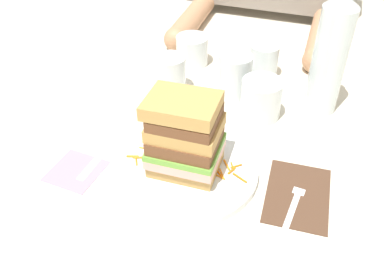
# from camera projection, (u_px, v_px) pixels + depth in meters

# --- Properties ---
(ground_plane) EXTENTS (3.00, 3.00, 0.00)m
(ground_plane) POSITION_uv_depth(u_px,v_px,m) (197.00, 175.00, 0.75)
(ground_plane) COLOR beige
(main_plate) EXTENTS (0.26, 0.26, 0.01)m
(main_plate) POSITION_uv_depth(u_px,v_px,m) (187.00, 168.00, 0.75)
(main_plate) COLOR white
(main_plate) RESTS_ON ground_plane
(sandwich) EXTENTS (0.12, 0.11, 0.14)m
(sandwich) POSITION_uv_depth(u_px,v_px,m) (186.00, 134.00, 0.70)
(sandwich) COLOR tan
(sandwich) RESTS_ON main_plate
(carrot_shred_0) EXTENTS (0.01, 0.03, 0.00)m
(carrot_shred_0) POSITION_uv_depth(u_px,v_px,m) (145.00, 152.00, 0.77)
(carrot_shred_0) COLOR orange
(carrot_shred_0) RESTS_ON main_plate
(carrot_shred_1) EXTENTS (0.01, 0.02, 0.00)m
(carrot_shred_1) POSITION_uv_depth(u_px,v_px,m) (149.00, 152.00, 0.77)
(carrot_shred_1) COLOR orange
(carrot_shred_1) RESTS_ON main_plate
(carrot_shred_2) EXTENTS (0.02, 0.01, 0.00)m
(carrot_shred_2) POSITION_uv_depth(u_px,v_px,m) (139.00, 157.00, 0.76)
(carrot_shred_2) COLOR orange
(carrot_shred_2) RESTS_ON main_plate
(carrot_shred_3) EXTENTS (0.02, 0.01, 0.00)m
(carrot_shred_3) POSITION_uv_depth(u_px,v_px,m) (133.00, 156.00, 0.76)
(carrot_shred_3) COLOR orange
(carrot_shred_3) RESTS_ON main_plate
(carrot_shred_4) EXTENTS (0.02, 0.03, 0.00)m
(carrot_shred_4) POSITION_uv_depth(u_px,v_px,m) (154.00, 154.00, 0.77)
(carrot_shred_4) COLOR orange
(carrot_shred_4) RESTS_ON main_plate
(carrot_shred_5) EXTENTS (0.02, 0.00, 0.00)m
(carrot_shred_5) POSITION_uv_depth(u_px,v_px,m) (144.00, 148.00, 0.78)
(carrot_shred_5) COLOR orange
(carrot_shred_5) RESTS_ON main_plate
(carrot_shred_6) EXTENTS (0.03, 0.01, 0.00)m
(carrot_shred_6) POSITION_uv_depth(u_px,v_px,m) (147.00, 155.00, 0.76)
(carrot_shred_6) COLOR orange
(carrot_shred_6) RESTS_ON main_plate
(carrot_shred_7) EXTENTS (0.03, 0.01, 0.00)m
(carrot_shred_7) POSITION_uv_depth(u_px,v_px,m) (155.00, 161.00, 0.75)
(carrot_shred_7) COLOR orange
(carrot_shred_7) RESTS_ON main_plate
(carrot_shred_8) EXTENTS (0.01, 0.02, 0.00)m
(carrot_shred_8) POSITION_uv_depth(u_px,v_px,m) (136.00, 161.00, 0.75)
(carrot_shred_8) COLOR orange
(carrot_shred_8) RESTS_ON main_plate
(carrot_shred_9) EXTENTS (0.02, 0.01, 0.00)m
(carrot_shred_9) POSITION_uv_depth(u_px,v_px,m) (147.00, 160.00, 0.76)
(carrot_shred_9) COLOR orange
(carrot_shred_9) RESTS_ON main_plate
(carrot_shred_10) EXTENTS (0.02, 0.02, 0.00)m
(carrot_shred_10) POSITION_uv_depth(u_px,v_px,m) (221.00, 176.00, 0.72)
(carrot_shred_10) COLOR orange
(carrot_shred_10) RESTS_ON main_plate
(carrot_shred_11) EXTENTS (0.03, 0.02, 0.00)m
(carrot_shred_11) POSITION_uv_depth(u_px,v_px,m) (240.00, 176.00, 0.72)
(carrot_shred_11) COLOR orange
(carrot_shred_11) RESTS_ON main_plate
(carrot_shred_12) EXTENTS (0.02, 0.02, 0.00)m
(carrot_shred_12) POSITION_uv_depth(u_px,v_px,m) (219.00, 173.00, 0.73)
(carrot_shred_12) COLOR orange
(carrot_shred_12) RESTS_ON main_plate
(carrot_shred_13) EXTENTS (0.02, 0.02, 0.00)m
(carrot_shred_13) POSITION_uv_depth(u_px,v_px,m) (236.00, 166.00, 0.74)
(carrot_shred_13) COLOR orange
(carrot_shred_13) RESTS_ON main_plate
(carrot_shred_14) EXTENTS (0.03, 0.01, 0.00)m
(carrot_shred_14) POSITION_uv_depth(u_px,v_px,m) (217.00, 175.00, 0.73)
(carrot_shred_14) COLOR orange
(carrot_shred_14) RESTS_ON main_plate
(carrot_shred_15) EXTENTS (0.02, 0.02, 0.00)m
(carrot_shred_15) POSITION_uv_depth(u_px,v_px,m) (227.00, 165.00, 0.74)
(carrot_shred_15) COLOR orange
(carrot_shred_15) RESTS_ON main_plate
(carrot_shred_16) EXTENTS (0.01, 0.02, 0.00)m
(carrot_shred_16) POSITION_uv_depth(u_px,v_px,m) (232.00, 171.00, 0.73)
(carrot_shred_16) COLOR orange
(carrot_shred_16) RESTS_ON main_plate
(carrot_shred_17) EXTENTS (0.01, 0.02, 0.00)m
(carrot_shred_17) POSITION_uv_depth(u_px,v_px,m) (232.00, 166.00, 0.74)
(carrot_shred_17) COLOR orange
(carrot_shred_17) RESTS_ON main_plate
(napkin_dark) EXTENTS (0.11, 0.16, 0.00)m
(napkin_dark) POSITION_uv_depth(u_px,v_px,m) (298.00, 195.00, 0.71)
(napkin_dark) COLOR #4C3323
(napkin_dark) RESTS_ON ground_plane
(fork) EXTENTS (0.03, 0.17, 0.00)m
(fork) POSITION_uv_depth(u_px,v_px,m) (295.00, 202.00, 0.69)
(fork) COLOR silver
(fork) RESTS_ON napkin_dark
(knife) EXTENTS (0.03, 0.20, 0.00)m
(knife) POSITION_uv_depth(u_px,v_px,m) (107.00, 147.00, 0.80)
(knife) COLOR silver
(knife) RESTS_ON ground_plane
(juice_glass) EXTENTS (0.08, 0.08, 0.08)m
(juice_glass) POSITION_uv_depth(u_px,v_px,m) (261.00, 101.00, 0.86)
(juice_glass) COLOR white
(juice_glass) RESTS_ON ground_plane
(water_bottle) EXTENTS (0.07, 0.07, 0.29)m
(water_bottle) POSITION_uv_depth(u_px,v_px,m) (331.00, 53.00, 0.82)
(water_bottle) COLOR silver
(water_bottle) RESTS_ON ground_plane
(empty_tumbler_0) EXTENTS (0.07, 0.07, 0.08)m
(empty_tumbler_0) POSITION_uv_depth(u_px,v_px,m) (264.00, 60.00, 0.99)
(empty_tumbler_0) COLOR silver
(empty_tumbler_0) RESTS_ON ground_plane
(empty_tumbler_1) EXTENTS (0.08, 0.08, 0.07)m
(empty_tumbler_1) POSITION_uv_depth(u_px,v_px,m) (192.00, 50.00, 1.03)
(empty_tumbler_1) COLOR silver
(empty_tumbler_1) RESTS_ON ground_plane
(empty_tumbler_2) EXTENTS (0.07, 0.07, 0.08)m
(empty_tumbler_2) POSITION_uv_depth(u_px,v_px,m) (170.00, 74.00, 0.93)
(empty_tumbler_2) COLOR silver
(empty_tumbler_2) RESTS_ON ground_plane
(empty_tumbler_3) EXTENTS (0.07, 0.07, 0.10)m
(empty_tumbler_3) POSITION_uv_depth(u_px,v_px,m) (233.00, 75.00, 0.92)
(empty_tumbler_3) COLOR silver
(empty_tumbler_3) RESTS_ON ground_plane
(napkin_pink) EXTENTS (0.10, 0.10, 0.00)m
(napkin_pink) POSITION_uv_depth(u_px,v_px,m) (76.00, 171.00, 0.76)
(napkin_pink) COLOR pink
(napkin_pink) RESTS_ON ground_plane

